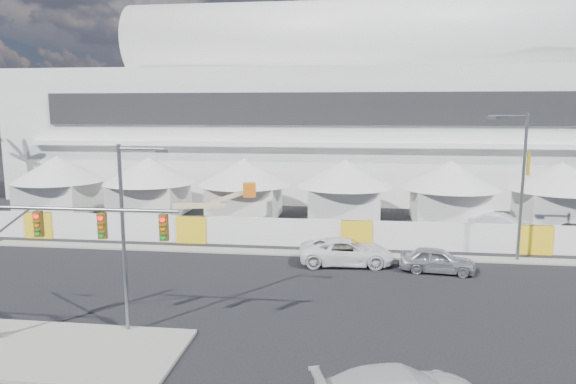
# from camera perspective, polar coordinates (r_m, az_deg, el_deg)

# --- Properties ---
(ground) EXTENTS (160.00, 160.00, 0.00)m
(ground) POSITION_cam_1_polar(r_m,az_deg,el_deg) (23.85, -7.32, -14.89)
(ground) COLOR black
(ground) RESTS_ON ground
(median_island) EXTENTS (10.00, 5.00, 0.15)m
(median_island) POSITION_cam_1_polar(r_m,az_deg,el_deg) (23.52, -24.16, -15.80)
(median_island) COLOR gray
(median_island) RESTS_ON ground
(stadium) EXTENTS (80.00, 24.80, 21.98)m
(stadium) POSITION_cam_1_polar(r_m,az_deg,el_deg) (62.65, 10.12, 8.74)
(stadium) COLOR silver
(stadium) RESTS_ON ground
(tent_row) EXTENTS (53.40, 8.40, 5.40)m
(tent_row) POSITION_cam_1_polar(r_m,az_deg,el_deg) (45.83, 0.70, 0.91)
(tent_row) COLOR silver
(tent_row) RESTS_ON ground
(hoarding_fence) EXTENTS (70.00, 0.25, 2.00)m
(hoarding_fence) POSITION_cam_1_polar(r_m,az_deg,el_deg) (36.61, 7.60, -4.68)
(hoarding_fence) COLOR white
(hoarding_fence) RESTS_ON ground
(sedan_silver) EXTENTS (2.28, 4.61, 1.51)m
(sedan_silver) POSITION_cam_1_polar(r_m,az_deg,el_deg) (32.35, 16.25, -7.27)
(sedan_silver) COLOR #B8B9BD
(sedan_silver) RESTS_ON ground
(pickup_curb) EXTENTS (3.13, 6.10, 1.65)m
(pickup_curb) POSITION_cam_1_polar(r_m,az_deg,el_deg) (32.79, 6.52, -6.61)
(pickup_curb) COLOR white
(pickup_curb) RESTS_ON ground
(lot_car_a) EXTENTS (3.67, 5.19, 1.62)m
(lot_car_a) POSITION_cam_1_polar(r_m,az_deg,el_deg) (43.59, 22.68, -3.35)
(lot_car_a) COLOR silver
(lot_car_a) RESTS_ON ground
(traffic_mast) EXTENTS (8.69, 0.63, 6.46)m
(traffic_mast) POSITION_cam_1_polar(r_m,az_deg,el_deg) (23.44, -26.80, -6.43)
(traffic_mast) COLOR slate
(traffic_mast) RESTS_ON median_island
(streetlight_median) EXTENTS (2.25, 0.23, 8.12)m
(streetlight_median) POSITION_cam_1_polar(r_m,az_deg,el_deg) (22.85, -17.40, -3.59)
(streetlight_median) COLOR gray
(streetlight_median) RESTS_ON median_island
(streetlight_curb) EXTENTS (2.81, 0.63, 9.51)m
(streetlight_curb) POSITION_cam_1_polar(r_m,az_deg,el_deg) (35.41, 24.33, 1.55)
(streetlight_curb) COLOR slate
(streetlight_curb) RESTS_ON ground
(boom_lift) EXTENTS (8.01, 2.66, 3.96)m
(boom_lift) POSITION_cam_1_polar(r_m,az_deg,el_deg) (41.23, -10.61, -3.11)
(boom_lift) COLOR orange
(boom_lift) RESTS_ON ground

